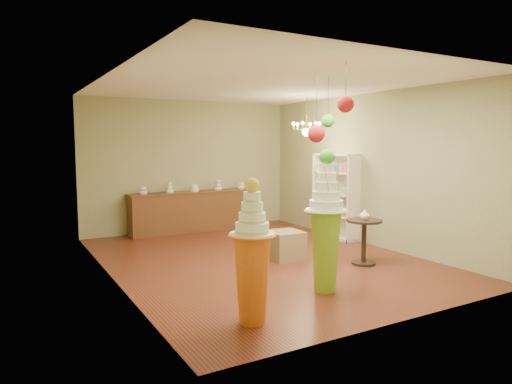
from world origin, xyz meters
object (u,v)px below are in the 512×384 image
pedestal_orange (252,266)px  round_table (364,235)px  sideboard (195,210)px  pedestal_green (326,233)px

pedestal_orange → round_table: bearing=24.1°
round_table → pedestal_orange: bearing=-155.9°
pedestal_orange → round_table: pedestal_orange is taller
pedestal_orange → sideboard: bearing=74.4°
pedestal_orange → sideboard: size_ratio=0.54×
sideboard → round_table: 4.35m
pedestal_green → sideboard: pedestal_green is taller
pedestal_green → pedestal_orange: pedestal_green is taller
pedestal_green → pedestal_orange: size_ratio=1.18×
pedestal_green → round_table: (1.45, 0.80, -0.32)m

